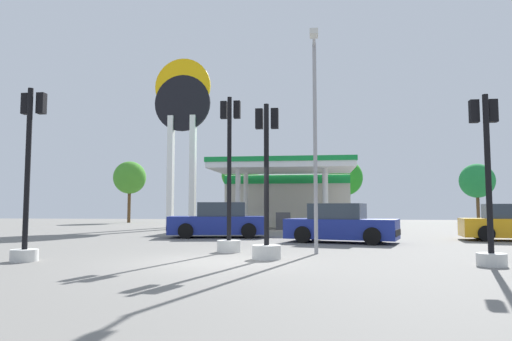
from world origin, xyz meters
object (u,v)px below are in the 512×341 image
Objects in this scene: traffic_signal_0 at (267,212)px; tree_3 at (477,181)px; car_0 at (219,221)px; traffic_signal_3 at (489,201)px; traffic_signal_2 at (28,196)px; tree_1 at (240,175)px; traffic_signal_1 at (229,201)px; car_1 at (341,225)px; station_pole_sign at (182,119)px; tree_0 at (130,178)px; corner_streetlamp at (315,123)px; tree_2 at (346,178)px.

traffic_signal_0 is 0.84× the size of tree_3.
traffic_signal_3 is (8.83, -9.83, 0.81)m from car_0.
traffic_signal_0 is 6.38m from traffic_signal_2.
tree_1 reaches higher than traffic_signal_2.
traffic_signal_2 is 1.10× the size of traffic_signal_3.
tree_1 is at bearing 98.87° from traffic_signal_1.
traffic_signal_0 is 31.17m from tree_1.
traffic_signal_0 is (-2.32, -6.45, 0.56)m from car_1.
traffic_signal_3 is (3.22, -7.24, 0.85)m from car_1.
station_pole_sign reaches higher than tree_0.
traffic_signal_3 is at bearing -54.17° from tree_0.
corner_streetlamp is (-13.37, -27.07, 0.32)m from tree_3.
traffic_signal_0 is 3.33m from corner_streetlamp.
corner_streetlamp is at bearing -62.00° from station_pole_sign.
tree_1 reaches higher than car_0.
station_pole_sign reaches higher than tree_2.
traffic_signal_2 is at bearing -71.79° from tree_0.
traffic_signal_0 is 0.71× the size of tree_1.
traffic_signal_1 is 3.66m from corner_streetlamp.
tree_1 is at bearing 96.84° from car_0.
tree_2 is at bearing 82.59° from traffic_signal_0.
tree_1 is (-8.18, 23.99, 3.77)m from car_1.
traffic_signal_2 is 0.79× the size of tree_0.
traffic_signal_1 reaches higher than car_0.
traffic_signal_0 is at bearing 171.89° from traffic_signal_3.
car_0 is at bearing 110.04° from traffic_signal_0.
corner_streetlamp is (-4.19, 2.19, 2.43)m from traffic_signal_3.
tree_3 is (20.93, 29.84, 1.94)m from traffic_signal_2.
car_0 is at bearing 104.78° from traffic_signal_1.
traffic_signal_3 is 31.00m from tree_2.
tree_0 is 1.14× the size of tree_3.
car_1 is at bearing -24.78° from car_0.
tree_3 is 30.19m from corner_streetlamp.
traffic_signal_3 is at bearing -69.95° from tree_1.
traffic_signal_2 is at bearing -107.86° from tree_2.
tree_0 is at bearing -175.41° from tree_1.
traffic_signal_3 is at bearing -27.58° from corner_streetlamp.
traffic_signal_1 is at bearing -81.13° from tree_1.
car_1 is 0.72× the size of corner_streetlamp.
traffic_signal_0 is 1.02× the size of traffic_signal_3.
corner_streetlamp is (7.21, -29.04, -0.50)m from tree_1.
traffic_signal_0 is 0.75× the size of tree_2.
traffic_signal_3 is at bearing -55.73° from station_pole_sign.
station_pole_sign is 20.79m from corner_streetlamp.
traffic_signal_0 is 2.37m from traffic_signal_1.
traffic_signal_1 is 0.76× the size of corner_streetlamp.
traffic_signal_1 reaches higher than traffic_signal_0.
traffic_signal_0 is 0.65× the size of corner_streetlamp.
tree_1 reaches higher than tree_0.
tree_3 is (22.97, 9.02, -4.13)m from station_pole_sign.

